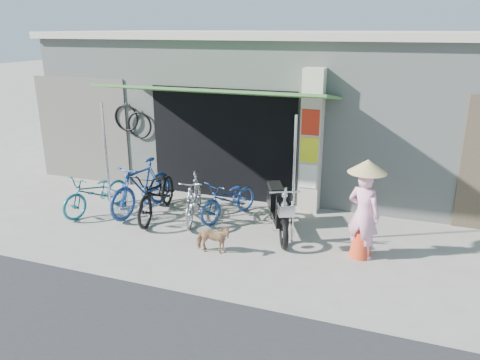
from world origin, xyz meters
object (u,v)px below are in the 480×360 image
(bike_teal, at_px, (97,193))
(street_dog, at_px, (213,239))
(bike_black, at_px, (157,193))
(nun, at_px, (364,210))
(bike_blue, at_px, (142,187))
(moped, at_px, (278,208))
(bike_navy, at_px, (229,199))
(bike_silver, at_px, (194,198))

(bike_teal, height_order, street_dog, bike_teal)
(bike_black, bearing_deg, nun, -14.83)
(bike_teal, xyz_separation_m, nun, (5.49, -0.17, 0.42))
(street_dog, bearing_deg, bike_teal, 64.75)
(bike_blue, xyz_separation_m, moped, (2.97, -0.01, -0.07))
(street_dog, distance_m, moped, 1.50)
(bike_navy, relative_size, nun, 0.92)
(bike_blue, bearing_deg, bike_silver, 8.13)
(bike_teal, distance_m, street_dog, 3.20)
(bike_black, distance_m, bike_silver, 0.81)
(bike_navy, bearing_deg, nun, 4.89)
(nun, bearing_deg, street_dog, 38.89)
(bike_teal, height_order, bike_silver, bike_silver)
(bike_navy, xyz_separation_m, nun, (2.74, -0.81, 0.44))
(bike_teal, xyz_separation_m, moped, (3.87, 0.32, 0.05))
(bike_blue, bearing_deg, bike_navy, 19.70)
(moped, bearing_deg, bike_black, 157.34)
(bike_teal, bearing_deg, moped, 19.65)
(bike_blue, bearing_deg, bike_teal, -149.57)
(nun, bearing_deg, bike_navy, 5.10)
(street_dog, relative_size, nun, 0.36)
(bike_teal, height_order, moped, moped)
(bike_silver, bearing_deg, bike_black, 168.72)
(bike_teal, bearing_deg, bike_blue, 35.24)
(moped, height_order, nun, nun)
(bike_navy, height_order, nun, nun)
(street_dog, distance_m, nun, 2.61)
(bike_navy, height_order, street_dog, bike_navy)
(bike_navy, bearing_deg, bike_silver, -128.86)
(bike_teal, xyz_separation_m, bike_blue, (0.90, 0.33, 0.12))
(bike_black, xyz_separation_m, moped, (2.55, 0.08, -0.02))
(bike_teal, relative_size, bike_blue, 0.89)
(bike_black, xyz_separation_m, bike_navy, (1.43, 0.41, -0.10))
(bike_blue, relative_size, bike_black, 0.95)
(bike_silver, relative_size, moped, 0.90)
(bike_blue, bearing_deg, moped, 9.86)
(street_dog, bearing_deg, bike_navy, 2.55)
(bike_blue, height_order, nun, nun)
(bike_blue, xyz_separation_m, street_dog, (2.16, -1.25, -0.29))
(bike_silver, xyz_separation_m, bike_navy, (0.62, 0.36, -0.07))
(street_dog, bearing_deg, moped, -41.78)
(bike_teal, height_order, bike_navy, bike_teal)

